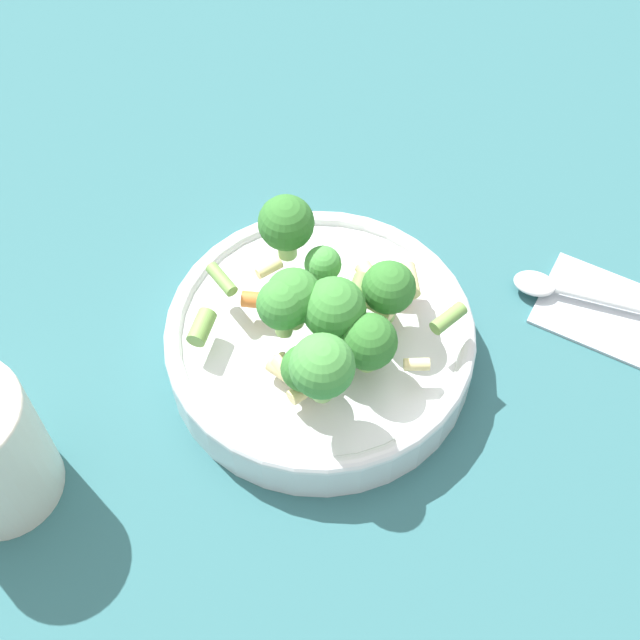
% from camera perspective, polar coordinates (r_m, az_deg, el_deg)
% --- Properties ---
extents(ground_plane, '(3.00, 3.00, 0.00)m').
position_cam_1_polar(ground_plane, '(0.73, 0.00, -2.42)').
color(ground_plane, '#2D6066').
extents(bowl, '(0.24, 0.24, 0.05)m').
position_cam_1_polar(bowl, '(0.71, 0.00, -1.38)').
color(bowl, silver).
rests_on(bowl, ground_plane).
extents(pasta_salad, '(0.21, 0.18, 0.08)m').
position_cam_1_polar(pasta_salad, '(0.65, 0.25, 0.78)').
color(pasta_salad, '#8CB766').
rests_on(pasta_salad, bowl).
extents(napkin, '(0.15, 0.15, 0.01)m').
position_cam_1_polar(napkin, '(0.79, 18.39, 0.35)').
color(napkin, '#B2BCC6').
rests_on(napkin, ground_plane).
extents(spoon, '(0.17, 0.11, 0.01)m').
position_cam_1_polar(spoon, '(0.78, 16.48, 1.53)').
color(spoon, silver).
rests_on(spoon, napkin).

